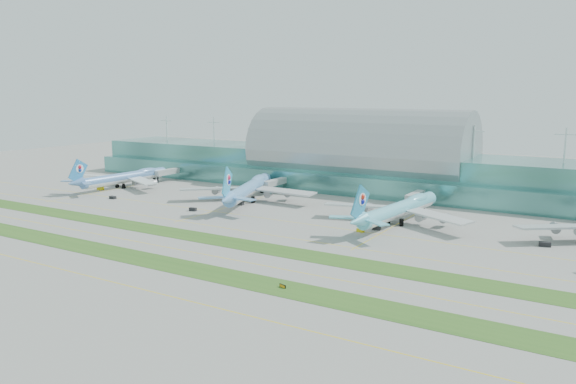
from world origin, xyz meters
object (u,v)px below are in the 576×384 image
Objects in this scene: airliner_a at (126,177)px; airliner_c at (400,208)px; taxiway_sign_east at (283,286)px; terminal at (358,162)px; airliner_b at (249,188)px.

airliner_c reaches higher than airliner_a.
taxiway_sign_east is at bearing -83.99° from airliner_c.
terminal is at bearing 32.59° from airliner_a.
airliner_c is at bearing -54.45° from terminal.
airliner_a is at bearing 162.23° from airliner_b.
terminal is 128.03m from airliner_a.
airliner_a is 0.94× the size of airliner_c.
airliner_a is 0.91× the size of airliner_b.
airliner_b is at bearing 144.16° from taxiway_sign_east.
airliner_c reaches higher than taxiway_sign_east.
airliner_a is 159.72m from airliner_c.
terminal is 5.04× the size of airliner_a.
terminal is at bearing 131.67° from airliner_c.
taxiway_sign_east is at bearing -70.10° from airliner_b.
airliner_c is at bearing 1.21° from airliner_a.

